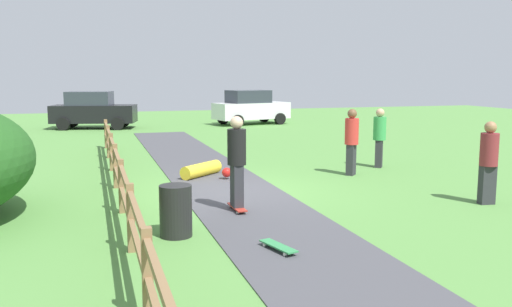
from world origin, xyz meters
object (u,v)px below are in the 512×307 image
at_px(bystander_red, 352,139).
at_px(parked_car_black, 93,110).
at_px(skater_fallen, 204,170).
at_px(bystander_green, 379,135).
at_px(parked_car_white, 251,107).
at_px(skateboard_loose, 278,246).
at_px(bystander_maroon, 489,159).
at_px(skater_riding, 237,158).
at_px(trash_bin, 176,211).

xyz_separation_m(bystander_red, parked_car_black, (-6.76, 15.94, -0.06)).
bearing_deg(skater_fallen, bystander_red, -12.43).
relative_size(bystander_green, parked_car_white, 0.40).
relative_size(skateboard_loose, bystander_maroon, 0.46).
xyz_separation_m(skater_riding, bystander_green, (5.49, 3.96, -0.12)).
distance_m(skater_riding, bystander_green, 6.77).
bearing_deg(parked_car_white, bystander_maroon, -91.50).
height_order(bystander_maroon, parked_car_black, parked_car_black).
relative_size(trash_bin, bystander_red, 0.49).
relative_size(trash_bin, parked_car_white, 0.20).
distance_m(skater_riding, parked_car_white, 19.85).
xyz_separation_m(skater_fallen, bystander_green, (5.38, 0.03, 0.78)).
bearing_deg(parked_car_black, bystander_green, -61.55).
bearing_deg(skater_fallen, parked_car_black, 100.38).
distance_m(bystander_maroon, bystander_green, 4.90).
height_order(skater_fallen, bystander_green, bystander_green).
relative_size(skater_fallen, skateboard_loose, 1.65).
relative_size(trash_bin, parked_car_black, 0.20).
distance_m(skater_fallen, bystander_red, 4.18).
relative_size(bystander_maroon, bystander_red, 0.97).
bearing_deg(skateboard_loose, parked_car_black, 96.90).
relative_size(skater_fallen, bystander_green, 0.77).
bearing_deg(skateboard_loose, parked_car_white, 74.77).
distance_m(bystander_green, parked_car_black, 17.09).
xyz_separation_m(skater_fallen, skateboard_loose, (-0.14, -6.60, -0.11)).
xyz_separation_m(bystander_red, bystander_green, (1.39, 0.92, -0.04)).
relative_size(skater_riding, parked_car_black, 0.43).
bearing_deg(skateboard_loose, bystander_maroon, 17.90).
bearing_deg(skater_riding, bystander_red, 36.60).
relative_size(trash_bin, bystander_green, 0.51).
xyz_separation_m(trash_bin, skateboard_loose, (1.42, -1.30, -0.36)).
xyz_separation_m(parked_car_white, parked_car_black, (-8.51, 0.02, 0.00)).
bearing_deg(parked_car_black, bystander_maroon, -68.14).
distance_m(trash_bin, bystander_green, 8.77).
distance_m(bystander_maroon, bystander_red, 4.17).
xyz_separation_m(bystander_maroon, parked_car_black, (-7.99, 19.92, -0.03)).
bearing_deg(parked_car_white, bystander_green, -91.41).
relative_size(bystander_maroon, bystander_green, 1.01).
xyz_separation_m(skater_riding, bystander_red, (4.10, 3.04, -0.08)).
bearing_deg(bystander_green, bystander_maroon, -91.78).
xyz_separation_m(trash_bin, bystander_red, (5.55, 4.41, 0.57)).
distance_m(skater_riding, parked_car_black, 19.17).
distance_m(skater_riding, bystander_maroon, 5.42).
bearing_deg(bystander_maroon, parked_car_white, 88.50).
xyz_separation_m(skater_riding, skater_fallen, (0.10, 3.93, -0.91)).
height_order(skater_riding, skater_fallen, skater_riding).
bearing_deg(parked_car_black, skateboard_loose, -83.10).
relative_size(skateboard_loose, parked_car_black, 0.18).
bearing_deg(trash_bin, bystander_maroon, 3.65).
bearing_deg(skater_riding, bystander_green, 35.83).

